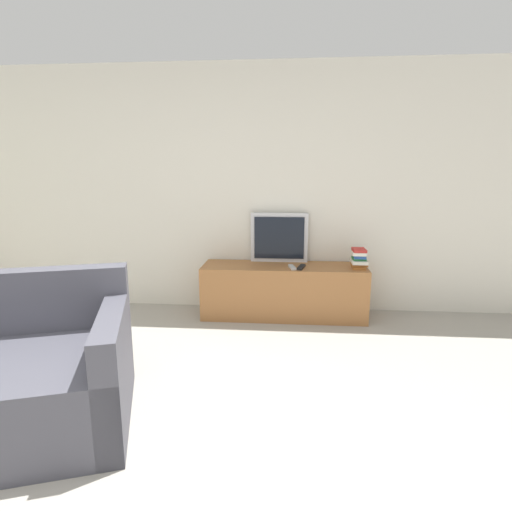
{
  "coord_description": "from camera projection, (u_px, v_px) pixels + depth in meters",
  "views": [
    {
      "loc": [
        0.81,
        -1.29,
        1.48
      ],
      "look_at": [
        0.5,
        2.31,
        0.73
      ],
      "focal_mm": 28.0,
      "sensor_mm": 36.0,
      "label": 1
    }
  ],
  "objects": [
    {
      "name": "wall_back",
      "position": [
        215.0,
        190.0,
        4.32
      ],
      "size": [
        9.0,
        0.06,
        2.6
      ],
      "color": "silver",
      "rests_on": "ground_plane"
    },
    {
      "name": "tv_stand",
      "position": [
        284.0,
        291.0,
        4.18
      ],
      "size": [
        1.68,
        0.49,
        0.55
      ],
      "color": "#9E6638",
      "rests_on": "ground_plane"
    },
    {
      "name": "television",
      "position": [
        279.0,
        237.0,
        4.27
      ],
      "size": [
        0.61,
        0.09,
        0.52
      ],
      "color": "silver",
      "rests_on": "tv_stand"
    },
    {
      "name": "book_stack",
      "position": [
        359.0,
        259.0,
        3.99
      ],
      "size": [
        0.16,
        0.21,
        0.2
      ],
      "color": "#995623",
      "rests_on": "tv_stand"
    },
    {
      "name": "remote_on_stand",
      "position": [
        292.0,
        267.0,
        4.0
      ],
      "size": [
        0.08,
        0.18,
        0.02
      ],
      "rotation": [
        0.0,
        0.0,
        0.22
      ],
      "color": "#B7B7B7",
      "rests_on": "tv_stand"
    },
    {
      "name": "remote_secondary",
      "position": [
        301.0,
        267.0,
        4.0
      ],
      "size": [
        0.09,
        0.21,
        0.02
      ],
      "rotation": [
        0.0,
        0.0,
        -0.24
      ],
      "color": "black",
      "rests_on": "tv_stand"
    }
  ]
}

